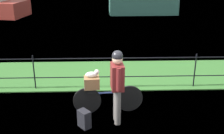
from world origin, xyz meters
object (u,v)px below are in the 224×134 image
object	(u,v)px
terrier_dog	(93,74)
backpack_on_paving	(84,119)
bicycle_main	(108,99)
wooden_crate	(92,83)
cyclist_person	(117,81)

from	to	relation	value
terrier_dog	backpack_on_paving	distance (m)	1.02
backpack_on_paving	terrier_dog	bearing A→B (deg)	-55.70
bicycle_main	terrier_dog	distance (m)	0.74
wooden_crate	terrier_dog	size ratio (longest dim) A/B	1.08
bicycle_main	wooden_crate	world-z (taller)	wooden_crate
wooden_crate	backpack_on_paving	size ratio (longest dim) A/B	0.87
cyclist_person	backpack_on_paving	distance (m)	1.10
bicycle_main	terrier_dog	world-z (taller)	terrier_dog
backpack_on_paving	bicycle_main	bearing A→B (deg)	-78.24
wooden_crate	cyclist_person	xyz separation A→B (m)	(0.57, -0.40, 0.21)
wooden_crate	terrier_dog	distance (m)	0.21
terrier_dog	backpack_on_paving	bearing A→B (deg)	-106.50
terrier_dog	backpack_on_paving	size ratio (longest dim) A/B	0.80
cyclist_person	bicycle_main	bearing A→B (deg)	115.19
bicycle_main	terrier_dog	xyz separation A→B (m)	(-0.34, -0.03, 0.65)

